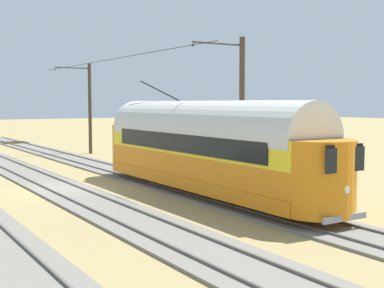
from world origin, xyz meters
The scene contains 7 objects.
ground_plane centered at (0.00, 0.00, 0.00)m, with size 220.00×220.00×0.00m, color #9E8956.
track_streetcar_siding centered at (-4.98, -0.31, 0.05)m, with size 2.80×80.00×0.18m.
track_adjacent_siding centered at (0.00, -0.31, 0.05)m, with size 2.80×80.00×0.18m.
vintage_streetcar centered at (-4.98, 4.93, 2.26)m, with size 2.65×16.71×5.25m.
catenary_pole_foreground centered at (-7.75, -16.54, 3.88)m, with size 3.07×0.28×7.41m.
catenary_pole_mid_near centered at (-7.75, 4.01, 3.88)m, with size 3.07×0.28×7.41m.
overhead_wire_run centered at (-5.08, -6.98, 6.87)m, with size 2.86×24.55×0.18m.
Camera 1 is at (7.95, 24.65, 4.22)m, focal length 49.08 mm.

